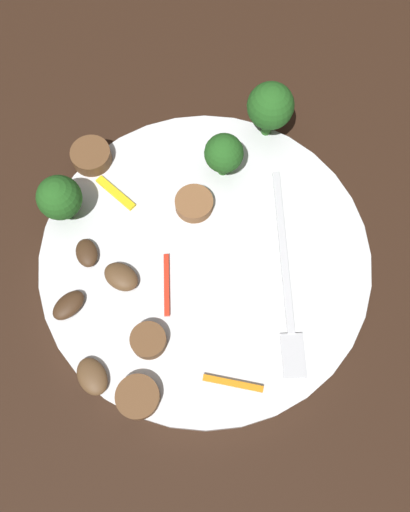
{
  "coord_description": "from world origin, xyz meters",
  "views": [
    {
      "loc": [
        0.15,
        -0.03,
        0.44
      ],
      "look_at": [
        0.0,
        0.0,
        0.02
      ],
      "focal_mm": 37.71,
      "sensor_mm": 36.0,
      "label": 1
    }
  ],
  "objects_px": {
    "sausage_slice_1": "(91,156)",
    "mushroom_2": "(92,376)",
    "pepper_strip_0": "(236,383)",
    "sausage_slice_0": "(149,340)",
    "fork": "(286,285)",
    "mushroom_0": "(87,253)",
    "plate": "(205,259)",
    "sausage_slice_3": "(191,204)",
    "mushroom_3": "(121,277)",
    "pepper_strip_2": "(167,285)",
    "sausage_slice_2": "(138,397)",
    "broccoli_floret_1": "(224,154)",
    "broccoli_floret_2": "(270,106)",
    "mushroom_1": "(69,305)",
    "broccoli_floret_0": "(60,198)",
    "pepper_strip_1": "(116,193)"
  },
  "relations": [
    {
      "from": "fork",
      "to": "pepper_strip_2",
      "type": "xyz_separation_m",
      "value": [
        -0.02,
        -0.1,
        -0.0
      ]
    },
    {
      "from": "mushroom_0",
      "to": "pepper_strip_0",
      "type": "relative_size",
      "value": 0.55
    },
    {
      "from": "sausage_slice_1",
      "to": "mushroom_2",
      "type": "height_order",
      "value": "sausage_slice_1"
    },
    {
      "from": "sausage_slice_0",
      "to": "pepper_strip_2",
      "type": "distance_m",
      "value": 0.05
    },
    {
      "from": "broccoli_floret_1",
      "to": "pepper_strip_2",
      "type": "relative_size",
      "value": 0.89
    },
    {
      "from": "pepper_strip_0",
      "to": "sausage_slice_0",
      "type": "bearing_deg",
      "value": -126.81
    },
    {
      "from": "broccoli_floret_1",
      "to": "sausage_slice_1",
      "type": "height_order",
      "value": "broccoli_floret_1"
    },
    {
      "from": "broccoli_floret_2",
      "to": "sausage_slice_1",
      "type": "xyz_separation_m",
      "value": [
        -0.0,
        -0.16,
        -0.03
      ]
    },
    {
      "from": "fork",
      "to": "mushroom_2",
      "type": "height_order",
      "value": "mushroom_2"
    },
    {
      "from": "sausage_slice_1",
      "to": "mushroom_2",
      "type": "bearing_deg",
      "value": -7.15
    },
    {
      "from": "fork",
      "to": "broccoli_floret_1",
      "type": "bearing_deg",
      "value": -156.69
    },
    {
      "from": "sausage_slice_1",
      "to": "mushroom_1",
      "type": "xyz_separation_m",
      "value": [
        0.13,
        -0.04,
        -0.0
      ]
    },
    {
      "from": "sausage_slice_2",
      "to": "fork",
      "type": "bearing_deg",
      "value": 115.96
    },
    {
      "from": "broccoli_floret_1",
      "to": "sausage_slice_1",
      "type": "xyz_separation_m",
      "value": [
        -0.03,
        -0.11,
        -0.02
      ]
    },
    {
      "from": "plate",
      "to": "sausage_slice_3",
      "type": "distance_m",
      "value": 0.05
    },
    {
      "from": "fork",
      "to": "sausage_slice_1",
      "type": "distance_m",
      "value": 0.21
    },
    {
      "from": "plate",
      "to": "sausage_slice_2",
      "type": "height_order",
      "value": "sausage_slice_2"
    },
    {
      "from": "sausage_slice_1",
      "to": "sausage_slice_3",
      "type": "xyz_separation_m",
      "value": [
        0.06,
        0.08,
        -0.0
      ]
    },
    {
      "from": "broccoli_floret_1",
      "to": "plate",
      "type": "bearing_deg",
      "value": -22.58
    },
    {
      "from": "broccoli_floret_1",
      "to": "pepper_strip_0",
      "type": "distance_m",
      "value": 0.19
    },
    {
      "from": "sausage_slice_1",
      "to": "pepper_strip_0",
      "type": "relative_size",
      "value": 0.76
    },
    {
      "from": "broccoli_floret_2",
      "to": "mushroom_1",
      "type": "distance_m",
      "value": 0.24
    },
    {
      "from": "mushroom_0",
      "to": "mushroom_3",
      "type": "distance_m",
      "value": 0.04
    },
    {
      "from": "fork",
      "to": "mushroom_0",
      "type": "bearing_deg",
      "value": -101.35
    },
    {
      "from": "plate",
      "to": "mushroom_3",
      "type": "bearing_deg",
      "value": -85.02
    },
    {
      "from": "sausage_slice_3",
      "to": "mushroom_0",
      "type": "height_order",
      "value": "sausage_slice_3"
    },
    {
      "from": "broccoli_floret_0",
      "to": "pepper_strip_0",
      "type": "bearing_deg",
      "value": 33.05
    },
    {
      "from": "mushroom_2",
      "to": "pepper_strip_1",
      "type": "height_order",
      "value": "mushroom_2"
    },
    {
      "from": "sausage_slice_2",
      "to": "pepper_strip_1",
      "type": "xyz_separation_m",
      "value": [
        -0.18,
        0.01,
        -0.0
      ]
    },
    {
      "from": "fork",
      "to": "mushroom_1",
      "type": "height_order",
      "value": "mushroom_1"
    },
    {
      "from": "broccoli_floret_0",
      "to": "sausage_slice_2",
      "type": "height_order",
      "value": "broccoli_floret_0"
    },
    {
      "from": "mushroom_1",
      "to": "sausage_slice_1",
      "type": "bearing_deg",
      "value": 164.9
    },
    {
      "from": "pepper_strip_1",
      "to": "mushroom_3",
      "type": "bearing_deg",
      "value": -4.42
    },
    {
      "from": "sausage_slice_0",
      "to": "pepper_strip_2",
      "type": "xyz_separation_m",
      "value": [
        -0.04,
        0.02,
        -0.0
      ]
    },
    {
      "from": "sausage_slice_2",
      "to": "mushroom_0",
      "type": "distance_m",
      "value": 0.13
    },
    {
      "from": "mushroom_2",
      "to": "mushroom_3",
      "type": "relative_size",
      "value": 1.02
    },
    {
      "from": "mushroom_2",
      "to": "plate",
      "type": "bearing_deg",
      "value": 127.76
    },
    {
      "from": "plate",
      "to": "fork",
      "type": "distance_m",
      "value": 0.07
    },
    {
      "from": "sausage_slice_3",
      "to": "mushroom_3",
      "type": "xyz_separation_m",
      "value": [
        0.05,
        -0.07,
        0.0
      ]
    },
    {
      "from": "plate",
      "to": "broccoli_floret_2",
      "type": "bearing_deg",
      "value": 143.92
    },
    {
      "from": "mushroom_0",
      "to": "fork",
      "type": "bearing_deg",
      "value": 69.32
    },
    {
      "from": "fork",
      "to": "sausage_slice_0",
      "type": "distance_m",
      "value": 0.12
    },
    {
      "from": "plate",
      "to": "mushroom_3",
      "type": "relative_size",
      "value": 9.17
    },
    {
      "from": "broccoli_floret_0",
      "to": "sausage_slice_0",
      "type": "height_order",
      "value": "broccoli_floret_0"
    },
    {
      "from": "sausage_slice_3",
      "to": "pepper_strip_2",
      "type": "relative_size",
      "value": 0.63
    },
    {
      "from": "sausage_slice_0",
      "to": "mushroom_3",
      "type": "bearing_deg",
      "value": -166.61
    },
    {
      "from": "sausage_slice_3",
      "to": "pepper_strip_0",
      "type": "height_order",
      "value": "sausage_slice_3"
    },
    {
      "from": "sausage_slice_3",
      "to": "pepper_strip_0",
      "type": "distance_m",
      "value": 0.16
    },
    {
      "from": "pepper_strip_0",
      "to": "mushroom_2",
      "type": "bearing_deg",
      "value": -103.84
    },
    {
      "from": "plate",
      "to": "pepper_strip_0",
      "type": "height_order",
      "value": "pepper_strip_0"
    }
  ]
}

